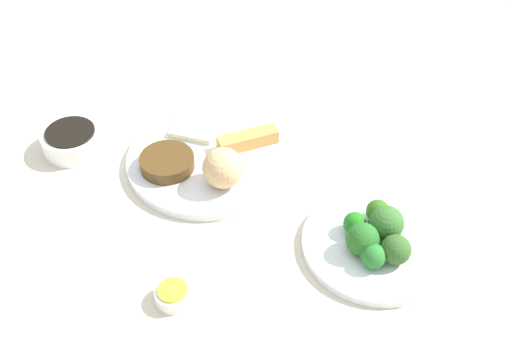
% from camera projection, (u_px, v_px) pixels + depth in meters
% --- Properties ---
extents(tabletop, '(2.20, 2.20, 0.02)m').
position_uv_depth(tabletop, '(216.00, 176.00, 1.16)').
color(tabletop, beige).
rests_on(tabletop, ground).
extents(main_plate, '(0.29, 0.29, 0.02)m').
position_uv_depth(main_plate, '(209.00, 159.00, 1.17)').
color(main_plate, white).
rests_on(main_plate, tabletop).
extents(rice_scoop, '(0.07, 0.07, 0.07)m').
position_uv_depth(rice_scoop, '(223.00, 168.00, 1.09)').
color(rice_scoop, tan).
rests_on(rice_scoop, main_plate).
extents(spring_roll, '(0.11, 0.08, 0.03)m').
position_uv_depth(spring_roll, '(248.00, 140.00, 1.17)').
color(spring_roll, '#CE9245').
rests_on(spring_roll, main_plate).
extents(crab_rangoon_wonton, '(0.09, 0.07, 0.01)m').
position_uv_depth(crab_rangoon_wonton, '(194.00, 129.00, 1.21)').
color(crab_rangoon_wonton, beige).
rests_on(crab_rangoon_wonton, main_plate).
extents(stir_fry_heap, '(0.09, 0.09, 0.02)m').
position_uv_depth(stir_fry_heap, '(167.00, 162.00, 1.13)').
color(stir_fry_heap, '#4C3315').
rests_on(stir_fry_heap, main_plate).
extents(broccoli_plate, '(0.23, 0.23, 0.01)m').
position_uv_depth(broccoli_plate, '(376.00, 245.00, 1.02)').
color(broccoli_plate, white).
rests_on(broccoli_plate, tabletop).
extents(broccoli_floret_0, '(0.05, 0.05, 0.05)m').
position_uv_depth(broccoli_floret_0, '(396.00, 250.00, 0.98)').
color(broccoli_floret_0, '#335924').
rests_on(broccoli_floret_0, broccoli_plate).
extents(broccoli_floret_1, '(0.05, 0.05, 0.05)m').
position_uv_depth(broccoli_floret_1, '(386.00, 223.00, 1.01)').
color(broccoli_floret_1, '#33662A').
rests_on(broccoli_floret_1, broccoli_plate).
extents(broccoli_floret_2, '(0.05, 0.05, 0.05)m').
position_uv_depth(broccoli_floret_2, '(362.00, 239.00, 0.99)').
color(broccoli_floret_2, '#246320').
rests_on(broccoli_floret_2, broccoli_plate).
extents(broccoli_floret_3, '(0.04, 0.04, 0.04)m').
position_uv_depth(broccoli_floret_3, '(355.00, 223.00, 1.02)').
color(broccoli_floret_3, '#1F751B').
rests_on(broccoli_floret_3, broccoli_plate).
extents(broccoli_floret_4, '(0.04, 0.04, 0.04)m').
position_uv_depth(broccoli_floret_4, '(373.00, 256.00, 0.97)').
color(broccoli_floret_4, '#27702A').
rests_on(broccoli_floret_4, broccoli_plate).
extents(broccoli_floret_5, '(0.04, 0.04, 0.04)m').
position_uv_depth(broccoli_floret_5, '(378.00, 211.00, 1.04)').
color(broccoli_floret_5, '#31621A').
rests_on(broccoli_floret_5, broccoli_plate).
extents(soy_sauce_bowl, '(0.11, 0.11, 0.04)m').
position_uv_depth(soy_sauce_bowl, '(72.00, 141.00, 1.19)').
color(soy_sauce_bowl, white).
rests_on(soy_sauce_bowl, tabletop).
extents(soy_sauce_bowl_liquid, '(0.09, 0.09, 0.00)m').
position_uv_depth(soy_sauce_bowl_liquid, '(70.00, 132.00, 1.17)').
color(soy_sauce_bowl_liquid, black).
rests_on(soy_sauce_bowl_liquid, soy_sauce_bowl).
extents(sauce_ramekin_hot_mustard, '(0.05, 0.05, 0.02)m').
position_uv_depth(sauce_ramekin_hot_mustard, '(175.00, 296.00, 0.95)').
color(sauce_ramekin_hot_mustard, white).
rests_on(sauce_ramekin_hot_mustard, tabletop).
extents(sauce_ramekin_hot_mustard_liquid, '(0.04, 0.04, 0.00)m').
position_uv_depth(sauce_ramekin_hot_mustard_liquid, '(174.00, 290.00, 0.94)').
color(sauce_ramekin_hot_mustard_liquid, yellow).
rests_on(sauce_ramekin_hot_mustard_liquid, sauce_ramekin_hot_mustard).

